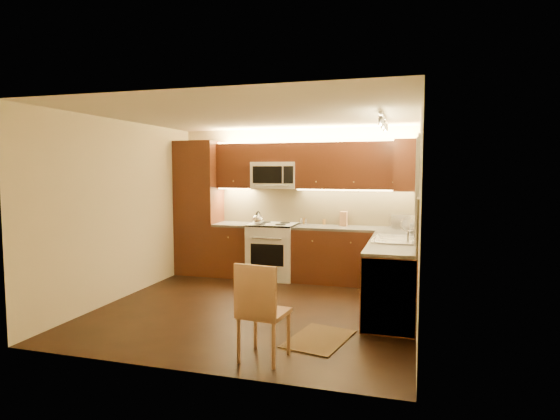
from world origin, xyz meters
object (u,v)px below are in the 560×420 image
(soap_bottle, at_px, (413,226))
(dining_chair, at_px, (264,310))
(stove, at_px, (273,251))
(toaster_oven, at_px, (402,221))
(kettle, at_px, (258,218))
(microwave, at_px, (275,175))
(knife_block, at_px, (344,219))
(sink, at_px, (394,234))

(soap_bottle, bearing_deg, dining_chair, -122.85)
(stove, height_order, toaster_oven, toaster_oven)
(kettle, height_order, soap_bottle, kettle)
(microwave, distance_m, toaster_oven, 2.18)
(knife_block, bearing_deg, soap_bottle, -24.42)
(sink, height_order, dining_chair, sink)
(microwave, distance_m, knife_block, 1.35)
(sink, relative_size, kettle, 3.87)
(sink, height_order, toaster_oven, toaster_oven)
(toaster_oven, distance_m, dining_chair, 3.56)
(toaster_oven, relative_size, dining_chair, 0.38)
(stove, height_order, knife_block, knife_block)
(knife_block, xyz_separation_m, dining_chair, (-0.25, -3.40, -0.54))
(microwave, height_order, toaster_oven, microwave)
(toaster_oven, distance_m, soap_bottle, 0.48)
(microwave, xyz_separation_m, knife_block, (1.15, 0.05, -0.70))
(microwave, height_order, sink, microwave)
(sink, bearing_deg, knife_block, 122.93)
(stove, xyz_separation_m, toaster_oven, (2.07, 0.11, 0.55))
(knife_block, bearing_deg, sink, -55.92)
(kettle, distance_m, soap_bottle, 2.44)
(microwave, xyz_separation_m, kettle, (-0.19, -0.34, -0.69))
(stove, height_order, microwave, microwave)
(sink, xyz_separation_m, dining_chair, (-1.10, -2.09, -0.50))
(sink, bearing_deg, dining_chair, -117.85)
(toaster_oven, bearing_deg, knife_block, 163.68)
(soap_bottle, bearing_deg, toaster_oven, 103.48)
(stove, bearing_deg, knife_block, 9.19)
(microwave, relative_size, knife_block, 3.24)
(soap_bottle, bearing_deg, microwave, 160.31)
(knife_block, bearing_deg, microwave, -176.30)
(microwave, bearing_deg, dining_chair, -74.97)
(toaster_oven, distance_m, knife_block, 0.92)
(sink, relative_size, soap_bottle, 4.40)
(soap_bottle, xyz_separation_m, dining_chair, (-1.34, -2.88, -0.52))
(dining_chair, bearing_deg, microwave, 111.78)
(microwave, relative_size, toaster_oven, 2.10)
(microwave, xyz_separation_m, sink, (2.00, -1.26, -0.74))
(microwave, height_order, knife_block, microwave)
(stove, height_order, soap_bottle, soap_bottle)
(microwave, relative_size, kettle, 3.42)
(microwave, relative_size, sink, 0.88)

